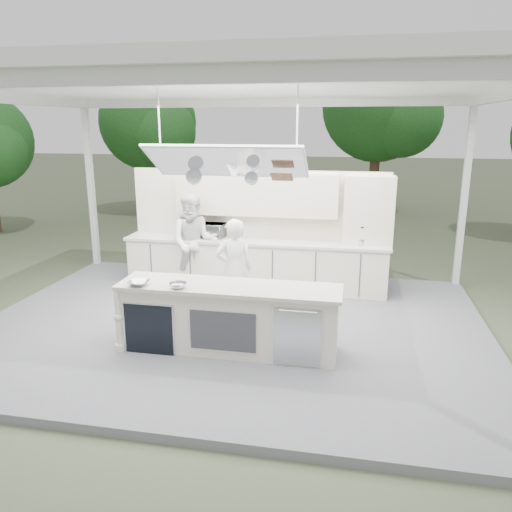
% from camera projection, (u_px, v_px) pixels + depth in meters
% --- Properties ---
extents(ground, '(90.00, 90.00, 0.00)m').
position_uv_depth(ground, '(231.00, 331.00, 8.01)').
color(ground, '#434C34').
rests_on(ground, ground).
extents(stage_deck, '(8.00, 6.00, 0.12)m').
position_uv_depth(stage_deck, '(231.00, 327.00, 8.00)').
color(stage_deck, slate).
rests_on(stage_deck, ground).
extents(tent, '(8.20, 6.20, 3.86)m').
position_uv_depth(tent, '(228.00, 88.00, 7.05)').
color(tent, white).
rests_on(tent, ground).
extents(demo_island, '(3.10, 0.79, 0.95)m').
position_uv_depth(demo_island, '(228.00, 318.00, 6.96)').
color(demo_island, '#F0E5CB').
rests_on(demo_island, stage_deck).
extents(back_counter, '(5.08, 0.72, 0.95)m').
position_uv_depth(back_counter, '(255.00, 264.00, 9.66)').
color(back_counter, '#F0E5CB').
rests_on(back_counter, stage_deck).
extents(back_wall_unit, '(5.05, 0.48, 2.25)m').
position_uv_depth(back_wall_unit, '(280.00, 213.00, 9.53)').
color(back_wall_unit, '#F0E5CB').
rests_on(back_wall_unit, stage_deck).
extents(tree_cluster, '(19.55, 9.40, 5.85)m').
position_uv_depth(tree_cluster, '(297.00, 122.00, 16.47)').
color(tree_cluster, brown).
rests_on(tree_cluster, ground).
extents(head_chef, '(0.72, 0.61, 1.66)m').
position_uv_depth(head_chef, '(234.00, 269.00, 8.02)').
color(head_chef, white).
rests_on(head_chef, stage_deck).
extents(sous_chef, '(1.04, 0.89, 1.86)m').
position_uv_depth(sous_chef, '(194.00, 242.00, 9.42)').
color(sous_chef, silver).
rests_on(sous_chef, stage_deck).
extents(toaster_oven, '(0.52, 0.37, 0.27)m').
position_uv_depth(toaster_oven, '(212.00, 230.00, 9.74)').
color(toaster_oven, '#B3B6BA').
rests_on(toaster_oven, back_counter).
extents(bowl_large, '(0.28, 0.28, 0.07)m').
position_uv_depth(bowl_large, '(139.00, 283.00, 6.83)').
color(bowl_large, '#ACAFB3').
rests_on(bowl_large, demo_island).
extents(bowl_small, '(0.28, 0.28, 0.07)m').
position_uv_depth(bowl_small, '(178.00, 285.00, 6.72)').
color(bowl_small, silver).
rests_on(bowl_small, demo_island).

